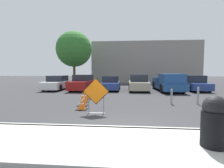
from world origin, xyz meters
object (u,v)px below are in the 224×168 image
Objects in this scene: traffic_cone_fourth at (87,94)px; parked_car_fifth at (195,84)px; bollard_second at (198,95)px; parked_car_fourth at (139,83)px; parked_car_second at (83,83)px; traffic_cone_third at (85,96)px; trash_bin at (214,121)px; traffic_cone_nearest at (82,104)px; parked_car_third at (111,84)px; traffic_cone_second at (83,99)px; traffic_cone_fifth at (87,93)px; pickup_truck at (168,83)px; bollard_nearest at (172,96)px; parked_car_nearest at (57,83)px; road_closed_sign at (96,94)px.

traffic_cone_fourth is 10.92m from parked_car_fifth.
parked_car_fourth is at bearing 113.32° from bollard_second.
parked_car_fifth is at bearing -173.68° from parked_car_second.
trash_bin is at bearing -53.29° from traffic_cone_third.
parked_car_third is (0.54, 8.88, 0.34)m from traffic_cone_nearest.
traffic_cone_fourth reaches higher than traffic_cone_nearest.
traffic_cone_second reaches higher than traffic_cone_fifth.
parked_car_fifth is (2.66, 0.98, -0.08)m from pickup_truck.
traffic_cone_nearest is at bearing 69.15° from parked_car_fourth.
traffic_cone_third is at bearing -79.48° from traffic_cone_fifth.
traffic_cone_second is 4.95m from bollard_nearest.
parked_car_nearest is (-4.80, 8.69, 0.36)m from traffic_cone_nearest.
road_closed_sign is 0.39× the size of parked_car_third.
parked_car_second is 2.70m from parked_car_third.
parked_car_second is 3.81× the size of trash_bin.
traffic_cone_fourth is 5.21m from bollard_nearest.
bollard_second is (8.23, -6.57, -0.17)m from parked_car_second.
parked_car_third is 13.43m from trash_bin.
bollard_second is at bearing 71.93° from trash_bin.
bollard_nearest is at bearing 85.09° from trash_bin.
parked_car_nearest is 11.66m from bollard_nearest.
parked_car_third reaches higher than traffic_cone_third.
trash_bin is (4.87, -8.06, 0.43)m from traffic_cone_fifth.
pickup_truck is at bearing 78.79° from bollard_nearest.
bollard_nearest is at bearing 138.55° from parked_car_second.
traffic_cone_second is 8.00m from parked_car_third.
traffic_cone_fourth is at bearing 56.61° from parked_car_fourth.
traffic_cone_fourth is 5.75m from parked_car_second.
traffic_cone_fourth is 0.13× the size of pickup_truck.
bollard_nearest is (5.39, -2.10, 0.15)m from traffic_cone_fifth.
parked_car_third is at bearing 82.65° from traffic_cone_third.
traffic_cone_third is 0.19× the size of parked_car_fifth.
parked_car_nearest is at bearing 120.66° from traffic_cone_second.
parked_car_nearest is 15.59m from trash_bin.
parked_car_second is (-1.41, 4.48, 0.38)m from traffic_cone_fifth.
parked_car_fourth is (8.02, -0.12, 0.03)m from parked_car_nearest.
trash_bin is 1.37× the size of bollard_nearest.
traffic_cone_fourth is at bearing 108.85° from road_closed_sign.
pickup_truck reaches higher than parked_car_fourth.
parked_car_second is 9.45m from bollard_nearest.
parked_car_third is 8.92m from bollard_second.
parked_car_second reaches higher than parked_car_fourth.
traffic_cone_third is at bearing 82.12° from parked_car_third.
traffic_cone_nearest is at bearing 119.09° from parked_car_nearest.
parked_car_fourth is at bearing 94.23° from trash_bin.
traffic_cone_nearest is 0.14× the size of parked_car_nearest.
bollard_second is (1.43, 0.00, 0.06)m from bollard_nearest.
parked_car_fifth reaches higher than trash_bin.
pickup_truck is at bearing 44.80° from traffic_cone_third.
traffic_cone_second is 8.39m from parked_car_fourth.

